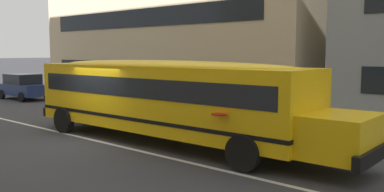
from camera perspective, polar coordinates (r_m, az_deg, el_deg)
name	(u,v)px	position (r m, az deg, el deg)	size (l,w,h in m)	color
ground_plane	(94,140)	(14.90, -13.21, -5.93)	(400.00, 400.00, 0.00)	#38383D
sidewalk_far	(224,116)	(20.03, 4.33, -2.72)	(120.00, 3.00, 0.01)	gray
lane_centreline	(94,140)	(14.90, -13.21, -5.92)	(110.00, 0.16, 0.01)	silver
school_bus	(167,94)	(13.86, -3.38, 0.24)	(12.47, 2.96, 2.78)	yellow
parked_car_dark_blue_by_hydrant	(24,86)	(29.04, -22.02, 1.24)	(3.93, 1.94, 1.64)	navy
apartment_block_far_left	(199,1)	(30.40, 0.98, 12.83)	(21.12, 11.40, 13.30)	#C6B28E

